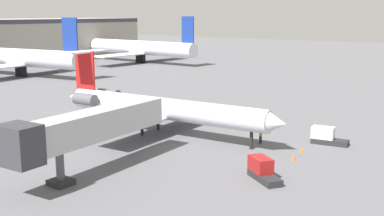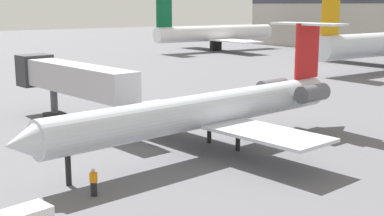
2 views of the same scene
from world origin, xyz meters
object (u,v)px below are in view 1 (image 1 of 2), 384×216
(regional_jet, at_px, (156,107))
(baggage_tug_lead, at_px, (326,137))
(traffic_cone_mid, at_px, (293,158))
(parked_airliner_east_mid, at_px, (141,48))
(baggage_tug_trailing, at_px, (262,170))
(parked_airliner_centre, at_px, (21,58))
(traffic_cone_near, at_px, (302,150))
(ground_crew_marshaller, at_px, (261,136))
(jet_bridge, at_px, (83,129))

(regional_jet, relative_size, baggage_tug_lead, 7.52)
(regional_jet, height_order, baggage_tug_lead, regional_jet)
(traffic_cone_mid, distance_m, parked_airliner_east_mid, 99.05)
(traffic_cone_mid, bearing_deg, regional_jet, 90.02)
(regional_jet, distance_m, traffic_cone_mid, 18.25)
(baggage_tug_trailing, relative_size, parked_airliner_centre, 0.12)
(baggage_tug_trailing, bearing_deg, traffic_cone_near, 4.13)
(traffic_cone_near, distance_m, traffic_cone_mid, 3.11)
(ground_crew_marshaller, xyz_separation_m, baggage_tug_trailing, (-10.42, -6.06, -0.02))
(regional_jet, xyz_separation_m, traffic_cone_mid, (0.01, -18.00, -3.02))
(ground_crew_marshaller, height_order, baggage_tug_lead, baggage_tug_lead)
(baggage_tug_trailing, bearing_deg, parked_airliner_east_mid, 49.05)
(baggage_tug_lead, bearing_deg, ground_crew_marshaller, 125.36)
(baggage_tug_lead, relative_size, baggage_tug_trailing, 1.01)
(baggage_tug_lead, bearing_deg, traffic_cone_mid, 179.12)
(ground_crew_marshaller, bearing_deg, jet_bridge, 160.02)
(parked_airliner_centre, bearing_deg, ground_crew_marshaller, -103.80)
(jet_bridge, xyz_separation_m, traffic_cone_near, (18.72, -12.37, -4.07))
(baggage_tug_trailing, bearing_deg, jet_bridge, 124.25)
(ground_crew_marshaller, relative_size, baggage_tug_lead, 0.40)
(baggage_tug_trailing, distance_m, traffic_cone_near, 9.85)
(baggage_tug_lead, bearing_deg, baggage_tug_trailing, -179.48)
(baggage_tug_lead, distance_m, traffic_cone_mid, 7.91)
(ground_crew_marshaller, distance_m, baggage_tug_trailing, 12.05)
(ground_crew_marshaller, bearing_deg, baggage_tug_lead, -54.64)
(jet_bridge, relative_size, baggage_tug_trailing, 4.39)
(ground_crew_marshaller, xyz_separation_m, baggage_tug_lead, (4.20, -5.92, -0.02))
(parked_airliner_east_mid, bearing_deg, regional_jet, -135.57)
(jet_bridge, height_order, ground_crew_marshaller, jet_bridge)
(traffic_cone_near, bearing_deg, parked_airliner_east_mid, 53.17)
(jet_bridge, xyz_separation_m, traffic_cone_mid, (15.64, -12.83, -4.07))
(baggage_tug_lead, xyz_separation_m, parked_airliner_centre, (13.54, 78.14, 3.46))
(ground_crew_marshaller, bearing_deg, regional_jet, 106.84)
(jet_bridge, xyz_separation_m, baggage_tug_trailing, (8.91, -13.08, -3.51))
(baggage_tug_lead, distance_m, traffic_cone_near, 4.88)
(ground_crew_marshaller, height_order, parked_airliner_east_mid, parked_airliner_east_mid)
(regional_jet, relative_size, parked_airliner_east_mid, 0.79)
(regional_jet, bearing_deg, baggage_tug_trailing, -110.23)
(jet_bridge, relative_size, traffic_cone_mid, 32.92)
(traffic_cone_mid, height_order, parked_airliner_centre, parked_airliner_centre)
(regional_jet, xyz_separation_m, baggage_tug_trailing, (-6.73, -18.26, -2.45))
(traffic_cone_near, height_order, parked_airliner_centre, parked_airliner_centre)
(baggage_tug_trailing, height_order, parked_airliner_centre, parked_airliner_centre)
(regional_jet, height_order, parked_airliner_east_mid, parked_airliner_east_mid)
(ground_crew_marshaller, distance_m, parked_airliner_centre, 74.44)
(traffic_cone_mid, relative_size, parked_airliner_east_mid, 0.01)
(baggage_tug_lead, height_order, traffic_cone_mid, baggage_tug_lead)
(traffic_cone_near, relative_size, parked_airliner_centre, 0.02)
(regional_jet, distance_m, parked_airliner_east_mid, 85.53)
(traffic_cone_near, bearing_deg, traffic_cone_mid, -171.61)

